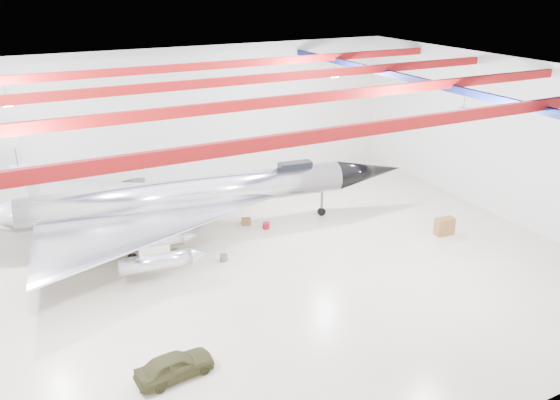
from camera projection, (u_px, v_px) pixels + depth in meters
floor at (234, 274)px, 31.29m from camera, size 40.00×40.00×0.00m
wall_back at (158, 122)px, 41.63m from camera, size 40.00×0.00×40.00m
wall_right at (502, 138)px, 37.48m from camera, size 0.00×30.00×30.00m
ceiling at (227, 81)px, 27.13m from camera, size 40.00×40.00×0.00m
ceiling_structure at (228, 94)px, 27.39m from camera, size 39.50×29.50×1.08m
jet_aircraft at (190, 198)px, 35.07m from camera, size 28.89×18.33×7.88m
jeep at (175, 365)px, 23.02m from camera, size 3.50×1.75×1.15m
desk at (444, 226)px, 35.88m from camera, size 1.32×0.75×1.16m
crate_ply at (174, 253)px, 33.23m from camera, size 0.63×0.54×0.39m
engine_drum at (224, 258)px, 32.65m from camera, size 0.50×0.50×0.42m
parts_bin at (246, 222)px, 37.44m from camera, size 0.77×0.69×0.45m
crate_small at (109, 239)px, 35.20m from camera, size 0.35×0.29×0.23m
tool_chest at (266, 226)px, 36.87m from camera, size 0.61×0.61×0.43m
oil_barrel at (192, 254)px, 33.10m from camera, size 0.54×0.45×0.35m
spares_box at (197, 224)px, 37.24m from camera, size 0.44×0.44×0.33m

